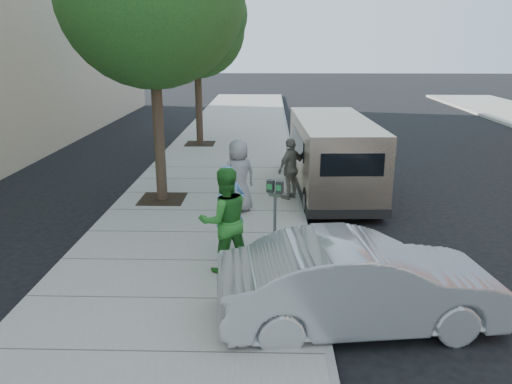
# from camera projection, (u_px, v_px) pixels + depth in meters

# --- Properties ---
(ground) EXTENTS (120.00, 120.00, 0.00)m
(ground) POSITION_uv_depth(u_px,v_px,m) (242.00, 239.00, 11.22)
(ground) COLOR black
(ground) RESTS_ON ground
(sidewalk) EXTENTS (5.00, 60.00, 0.15)m
(sidewalk) POSITION_uv_depth(u_px,v_px,m) (198.00, 235.00, 11.23)
(sidewalk) COLOR gray
(sidewalk) RESTS_ON ground
(curb_face) EXTENTS (0.12, 60.00, 0.16)m
(curb_face) POSITION_uv_depth(u_px,v_px,m) (307.00, 236.00, 11.16)
(curb_face) COLOR gray
(curb_face) RESTS_ON ground
(tree_far) EXTENTS (3.92, 3.80, 6.49)m
(tree_far) POSITION_uv_depth(u_px,v_px,m) (197.00, 24.00, 19.43)
(tree_far) COLOR black
(tree_far) RESTS_ON sidewalk
(parking_meter) EXTENTS (0.34, 0.22, 1.55)m
(parking_meter) POSITION_uv_depth(u_px,v_px,m) (275.00, 202.00, 9.67)
(parking_meter) COLOR gray
(parking_meter) RESTS_ON sidewalk
(van) EXTENTS (2.20, 5.94, 2.17)m
(van) POSITION_uv_depth(u_px,v_px,m) (332.00, 155.00, 14.23)
(van) COLOR #CAAB91
(van) RESTS_ON ground
(sedan) EXTENTS (4.53, 2.07, 1.44)m
(sedan) POSITION_uv_depth(u_px,v_px,m) (361.00, 283.00, 7.60)
(sedan) COLOR #9EA1A5
(sedan) RESTS_ON ground
(person_officer) EXTENTS (0.77, 0.70, 1.77)m
(person_officer) POSITION_uv_depth(u_px,v_px,m) (230.00, 209.00, 9.97)
(person_officer) COLOR #588BBB
(person_officer) RESTS_ON sidewalk
(person_green_shirt) EXTENTS (1.17, 1.05, 1.97)m
(person_green_shirt) POSITION_uv_depth(u_px,v_px,m) (225.00, 220.00, 9.07)
(person_green_shirt) COLOR #297927
(person_green_shirt) RESTS_ON sidewalk
(person_gray_shirt) EXTENTS (1.06, 0.95, 1.82)m
(person_gray_shirt) POSITION_uv_depth(u_px,v_px,m) (239.00, 176.00, 12.33)
(person_gray_shirt) COLOR gray
(person_gray_shirt) RESTS_ON sidewalk
(person_striped_polo) EXTENTS (0.95, 1.00, 1.66)m
(person_striped_polo) POSITION_uv_depth(u_px,v_px,m) (291.00, 169.00, 13.37)
(person_striped_polo) COLOR gray
(person_striped_polo) RESTS_ON sidewalk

